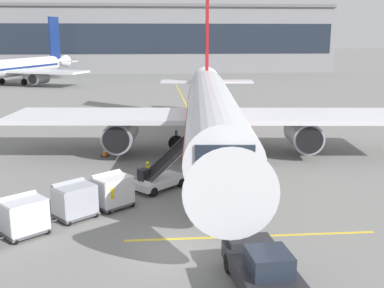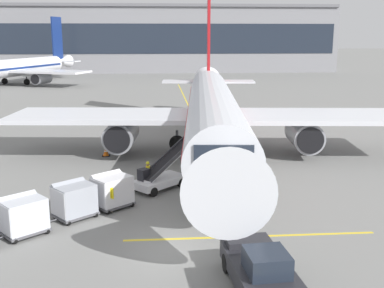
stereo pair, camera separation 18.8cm
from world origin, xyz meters
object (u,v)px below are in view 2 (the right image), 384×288
object	(u,v)px
ground_crew_by_carts	(110,195)
belt_loader	(162,174)
parked_airplane	(213,110)
pushback_tug	(260,269)
safety_cone_engine_keepout	(106,152)
baggage_cart_second	(74,199)
distant_airplane	(12,68)
ground_crew_by_loader	(148,173)
baggage_cart_third	(23,215)
baggage_cart_lead	(112,190)

from	to	relation	value
ground_crew_by_carts	belt_loader	bearing A→B (deg)	54.46
parked_airplane	belt_loader	world-z (taller)	parked_airplane
pushback_tug	safety_cone_engine_keepout	bearing A→B (deg)	110.67
pushback_tug	ground_crew_by_carts	xyz separation A→B (m)	(-6.31, 8.32, 0.17)
baggage_cart_second	pushback_tug	world-z (taller)	baggage_cart_second
belt_loader	distant_airplane	xyz separation A→B (m)	(-27.09, 63.79, 2.24)
parked_airplane	baggage_cart_second	world-z (taller)	parked_airplane
ground_crew_by_loader	pushback_tug	bearing A→B (deg)	-70.49
parked_airplane	ground_crew_by_loader	distance (m)	10.10
baggage_cart_second	distant_airplane	world-z (taller)	distant_airplane
baggage_cart_third	parked_airplane	bearing A→B (deg)	53.94
belt_loader	ground_crew_by_loader	distance (m)	0.85
parked_airplane	baggage_cart_lead	size ratio (longest dim) A/B	15.98
parked_airplane	pushback_tug	bearing A→B (deg)	-91.83
ground_crew_by_carts	ground_crew_by_loader	bearing A→B (deg)	63.32
baggage_cart_third	pushback_tug	world-z (taller)	baggage_cart_third
baggage_cart_third	safety_cone_engine_keepout	bearing A→B (deg)	80.75
belt_loader	distant_airplane	distance (m)	69.34
parked_airplane	pushback_tug	distance (m)	20.83
baggage_cart_third	safety_cone_engine_keepout	size ratio (longest dim) A/B	3.83
pushback_tug	ground_crew_by_carts	size ratio (longest dim) A/B	2.61
parked_airplane	safety_cone_engine_keepout	distance (m)	9.01
pushback_tug	safety_cone_engine_keepout	world-z (taller)	pushback_tug
ground_crew_by_carts	distant_airplane	xyz separation A→B (m)	(-24.27, 67.74, 2.13)
pushback_tug	baggage_cart_lead	bearing A→B (deg)	124.51
baggage_cart_third	safety_cone_engine_keepout	world-z (taller)	baggage_cart_third
baggage_cart_third	distant_airplane	xyz separation A→B (m)	(-20.42, 70.28, 2.13)
parked_airplane	distant_airplane	bearing A→B (deg)	119.41
ground_crew_by_loader	distant_airplane	world-z (taller)	distant_airplane
ground_crew_by_loader	ground_crew_by_carts	size ratio (longest dim) A/B	1.00
baggage_cart_third	baggage_cart_second	bearing A→B (deg)	43.80
baggage_cart_second	ground_crew_by_carts	world-z (taller)	baggage_cart_second
pushback_tug	ground_crew_by_loader	xyz separation A→B (m)	(-4.34, 12.24, 0.17)
baggage_cart_lead	baggage_cart_third	distance (m)	5.14
safety_cone_engine_keepout	distant_airplane	distance (m)	60.06
baggage_cart_second	baggage_cart_third	size ratio (longest dim) A/B	1.00
ground_crew_by_carts	distant_airplane	size ratio (longest dim) A/B	0.05
parked_airplane	ground_crew_by_loader	xyz separation A→B (m)	(-5.00, -8.40, -2.54)
ground_crew_by_loader	ground_crew_by_carts	bearing A→B (deg)	-116.68
baggage_cart_lead	baggage_cart_second	distance (m)	2.29
baggage_cart_lead	ground_crew_by_loader	size ratio (longest dim) A/B	1.49
parked_airplane	distant_airplane	world-z (taller)	parked_airplane
belt_loader	distant_airplane	bearing A→B (deg)	113.01
belt_loader	safety_cone_engine_keepout	world-z (taller)	belt_loader
pushback_tug	parked_airplane	bearing A→B (deg)	88.17
baggage_cart_lead	pushback_tug	bearing A→B (deg)	-55.49
safety_cone_engine_keepout	distant_airplane	bearing A→B (deg)	112.36
parked_airplane	distant_airplane	xyz separation A→B (m)	(-31.24, 55.41, -0.41)
baggage_cart_third	ground_crew_by_carts	xyz separation A→B (m)	(3.86, 2.54, -0.00)
parked_airplane	belt_loader	distance (m)	9.72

